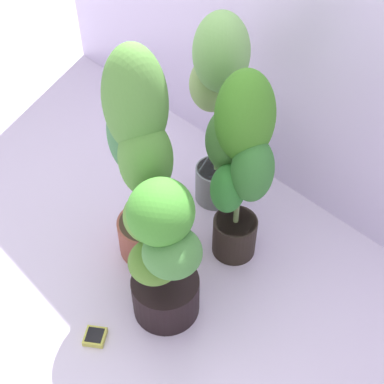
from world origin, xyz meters
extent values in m
plane|color=silver|center=(0.00, 0.00, 0.00)|extent=(8.00, 8.00, 0.00)
cylinder|color=black|center=(0.31, -0.07, 0.09)|extent=(0.27, 0.27, 0.18)
cylinder|color=#422C1F|center=(0.31, -0.07, 0.17)|extent=(0.25, 0.25, 0.02)
cylinder|color=#5C7A3A|center=(0.31, -0.07, 0.40)|extent=(0.02, 0.02, 0.44)
ellipsoid|color=#418C2D|center=(0.31, -0.07, 0.57)|extent=(0.33, 0.33, 0.23)
ellipsoid|color=#599035|center=(0.22, -0.05, 0.45)|extent=(0.22, 0.21, 0.19)
ellipsoid|color=#49863F|center=(0.38, -0.09, 0.44)|extent=(0.29, 0.29, 0.17)
ellipsoid|color=#53812E|center=(0.32, -0.12, 0.36)|extent=(0.21, 0.21, 0.14)
cylinder|color=#97503D|center=(0.02, 0.08, 0.09)|extent=(0.26, 0.26, 0.17)
cylinder|color=#3C3020|center=(0.02, 0.08, 0.17)|extent=(0.23, 0.23, 0.02)
cylinder|color=#617640|center=(0.02, 0.08, 0.52)|extent=(0.02, 0.02, 0.70)
ellipsoid|color=#518638|center=(0.02, 0.08, 0.79)|extent=(0.28, 0.27, 0.44)
ellipsoid|color=#417C47|center=(-0.04, 0.10, 0.61)|extent=(0.24, 0.25, 0.39)
ellipsoid|color=#508936|center=(0.08, 0.06, 0.58)|extent=(0.29, 0.29, 0.34)
cylinder|color=slate|center=(-0.01, 0.53, 0.09)|extent=(0.20, 0.20, 0.19)
cylinder|color=#452C23|center=(-0.01, 0.53, 0.18)|extent=(0.18, 0.18, 0.02)
cylinder|color=#577B3C|center=(-0.01, 0.53, 0.53)|extent=(0.02, 0.02, 0.68)
ellipsoid|color=#7BB65F|center=(-0.01, 0.53, 0.79)|extent=(0.30, 0.29, 0.34)
ellipsoid|color=#84A85A|center=(-0.07, 0.54, 0.61)|extent=(0.26, 0.26, 0.26)
cylinder|color=black|center=(0.29, 0.35, 0.09)|extent=(0.19, 0.19, 0.19)
cylinder|color=#433325|center=(0.29, 0.35, 0.18)|extent=(0.18, 0.18, 0.02)
cylinder|color=olive|center=(0.29, 0.35, 0.49)|extent=(0.02, 0.02, 0.62)
ellipsoid|color=#3F8023|center=(0.29, 0.35, 0.73)|extent=(0.26, 0.25, 0.37)
ellipsoid|color=#437835|center=(0.21, 0.37, 0.57)|extent=(0.26, 0.26, 0.28)
ellipsoid|color=#357430|center=(0.37, 0.32, 0.54)|extent=(0.22, 0.23, 0.28)
ellipsoid|color=#307A2F|center=(0.30, 0.27, 0.43)|extent=(0.19, 0.19, 0.22)
cube|color=#CBCA49|center=(0.23, -0.36, 0.01)|extent=(0.11, 0.11, 0.02)
cube|color=black|center=(0.23, -0.36, 0.02)|extent=(0.09, 0.09, 0.00)
camera|label=1|loc=(1.24, -0.80, 1.81)|focal=48.42mm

